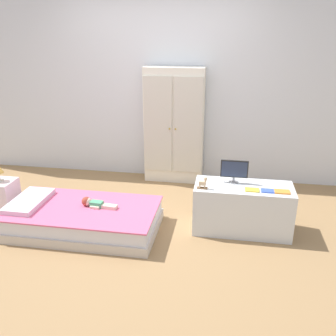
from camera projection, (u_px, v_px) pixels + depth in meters
ground_plane at (135, 228)px, 3.97m from camera, size 10.00×10.00×0.02m
back_wall at (160, 81)px, 4.94m from camera, size 6.40×0.05×2.70m
bed at (83, 218)px, 3.89m from camera, size 1.59×0.85×0.26m
pillow at (29, 201)px, 3.93m from camera, size 0.32×0.61×0.05m
doll at (93, 203)px, 3.86m from camera, size 0.39×0.14×0.10m
nightstand at (3, 197)px, 4.21m from camera, size 0.30×0.30×0.40m
wardrobe at (174, 126)px, 4.95m from camera, size 0.80×0.28×1.56m
tv_stand at (242, 208)px, 3.84m from camera, size 1.01×0.44×0.51m
tv_monitor at (234, 170)px, 3.78m from camera, size 0.28×0.10×0.24m
rocking_horse_toy at (203, 183)px, 3.66m from camera, size 0.11×0.04×0.13m
book_yellow at (252, 190)px, 3.64m from camera, size 0.14×0.10×0.01m
book_blue at (268, 191)px, 3.62m from camera, size 0.13×0.09×0.01m
book_orange at (282, 192)px, 3.59m from camera, size 0.15×0.10×0.01m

